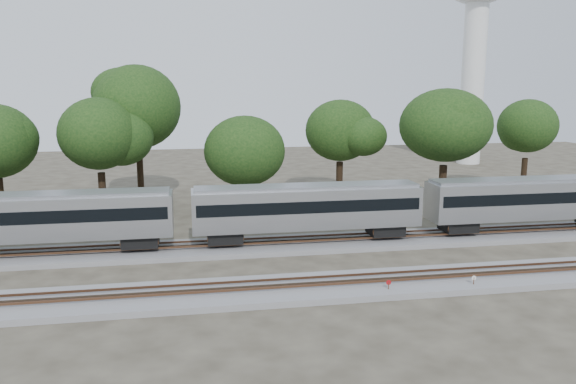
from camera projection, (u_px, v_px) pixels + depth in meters
name	position (u px, v px, depth m)	size (l,w,h in m)	color
ground	(284.00, 272.00, 39.67)	(160.00, 160.00, 0.00)	#383328
track_far	(272.00, 246.00, 45.43)	(160.00, 5.00, 0.73)	slate
track_near	(295.00, 289.00, 35.76)	(160.00, 5.00, 0.73)	slate
train	(309.00, 206.00, 45.35)	(95.78, 3.31, 4.88)	#ACAEB3
switch_stand_red	(389.00, 286.00, 35.15)	(0.31, 0.06, 0.99)	#512D19
switch_stand_white	(474.00, 281.00, 36.02)	(0.31, 0.06, 0.97)	#512D19
switch_lever	(378.00, 292.00, 35.44)	(0.50, 0.30, 0.30)	#512D19
tree_2	(99.00, 134.00, 54.66)	(8.47, 8.47, 11.94)	black
tree_3	(137.00, 107.00, 59.52)	(10.87, 10.87, 15.33)	black
tree_4	(245.00, 151.00, 56.10)	(6.60, 6.60, 9.31)	black
tree_5	(340.00, 131.00, 64.37)	(7.98, 7.98, 11.26)	black
tree_6	(445.00, 125.00, 57.30)	(9.09, 9.09, 12.82)	black
tree_7	(528.00, 126.00, 65.96)	(8.39, 8.39, 11.82)	black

